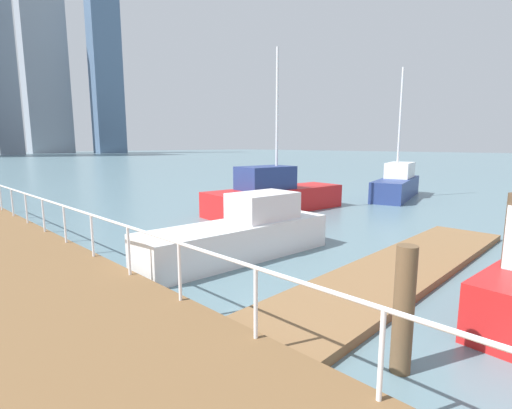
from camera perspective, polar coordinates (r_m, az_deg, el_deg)
name	(u,v)px	position (r m, az deg, el deg)	size (l,w,h in m)	color
ground_plane	(102,217)	(17.65, -22.31, -1.80)	(300.00, 300.00, 0.00)	slate
floating_dock	(398,270)	(9.96, 20.82, -9.33)	(11.04, 2.00, 0.18)	olive
boardwalk_railing	(179,254)	(6.74, -11.60, -7.35)	(0.06, 30.15, 1.08)	white
dock_piling_2	(404,310)	(5.69, 21.50, -14.70)	(0.28, 0.28, 1.82)	brown
dock_piling_4	(511,259)	(7.98, 34.28, -6.89)	(0.30, 0.30, 2.32)	brown
moored_boat_0	(397,184)	(23.71, 20.62, 2.93)	(6.39, 3.09, 7.39)	navy
moored_boat_1	(274,195)	(17.55, 2.77, 1.45)	(7.35, 2.81, 7.40)	red
moored_boat_4	(242,234)	(10.58, -2.15, -4.54)	(5.83, 2.07, 1.75)	white
skyline_tower_4	(3,74)	(134.19, -34.06, 16.13)	(6.28, 6.21, 45.85)	gray
skyline_tower_5	(46,77)	(150.42, -29.33, 16.53)	(13.51, 6.44, 50.69)	#8C939E
skyline_tower_6	(106,75)	(144.62, -21.83, 17.79)	(9.46, 6.84, 52.74)	slate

